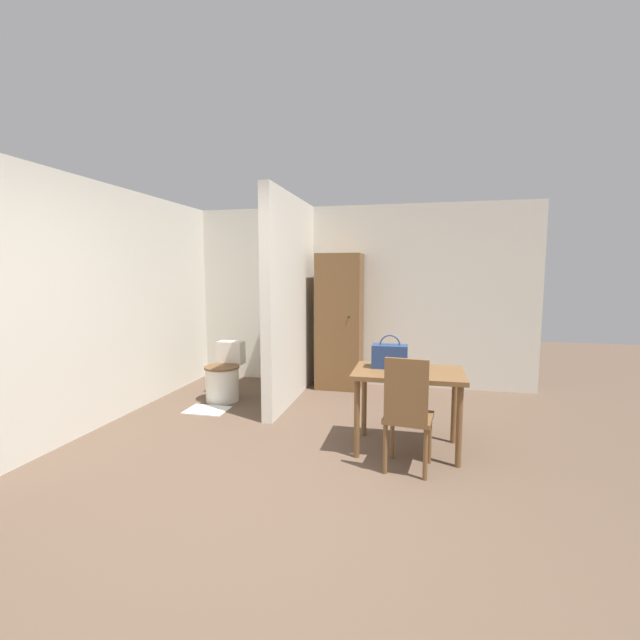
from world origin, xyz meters
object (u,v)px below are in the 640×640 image
(toilet, at_px, (224,377))
(handbag, at_px, (390,356))
(dining_table, at_px, (408,382))
(wooden_cabinet, at_px, (339,321))
(wooden_chair, at_px, (407,412))

(toilet, bearing_deg, handbag, -24.70)
(dining_table, xyz_separation_m, wooden_cabinet, (-0.97, 1.93, 0.29))
(toilet, height_order, wooden_cabinet, wooden_cabinet)
(wooden_chair, bearing_deg, toilet, 153.79)
(dining_table, height_order, wooden_cabinet, wooden_cabinet)
(dining_table, bearing_deg, wooden_cabinet, 116.69)
(handbag, distance_m, wooden_cabinet, 2.01)
(wooden_chair, bearing_deg, wooden_cabinet, 119.39)
(wooden_cabinet, bearing_deg, dining_table, -63.31)
(wooden_chair, distance_m, handbag, 0.65)
(dining_table, relative_size, toilet, 1.37)
(handbag, bearing_deg, dining_table, -26.10)
(wooden_chair, bearing_deg, handbag, 115.71)
(dining_table, distance_m, wooden_cabinet, 2.18)
(toilet, height_order, handbag, handbag)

